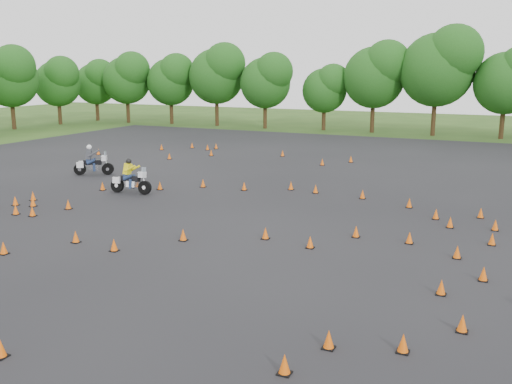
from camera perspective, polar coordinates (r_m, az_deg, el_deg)
The scene contains 6 objects.
ground at distance 22.25m, azimuth -4.31°, elevation -5.02°, with size 140.00×140.00×0.00m, color #2D5119.
asphalt_pad at distance 27.45m, azimuth 1.74°, elevation -1.63°, with size 62.00×62.00×0.00m, color black.
treeline at distance 54.04m, azimuth 17.15°, elevation 9.78°, with size 86.72×32.64×11.19m.
traffic_cones at distance 27.44m, azimuth 1.33°, elevation -1.15°, with size 36.30×33.27×0.45m.
rider_grey at distance 37.29m, azimuth -15.95°, elevation 3.11°, with size 2.48×0.76×1.91m, color #3B3C42, non-canonical shape.
rider_yellow at distance 31.21m, azimuth -12.50°, elevation 1.53°, with size 2.41×0.74×1.86m, color yellow, non-canonical shape.
Camera 1 is at (10.32, -18.57, 6.61)m, focal length 40.00 mm.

